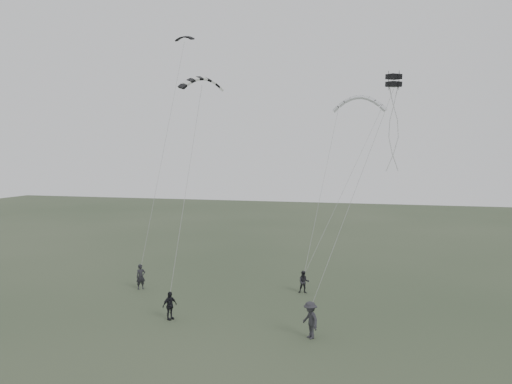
% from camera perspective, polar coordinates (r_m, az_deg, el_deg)
% --- Properties ---
extents(ground, '(140.00, 140.00, 0.00)m').
position_cam_1_polar(ground, '(29.47, -4.74, -14.33)').
color(ground, '#33422B').
rests_on(ground, ground).
extents(flyer_left, '(0.75, 0.75, 1.75)m').
position_cam_1_polar(flyer_left, '(36.21, -13.03, -9.42)').
color(flyer_left, black).
rests_on(flyer_left, ground).
extents(flyer_right, '(0.84, 0.72, 1.52)m').
position_cam_1_polar(flyer_right, '(34.53, 5.48, -10.20)').
color(flyer_right, black).
rests_on(flyer_right, ground).
extents(flyer_center, '(0.81, 1.02, 1.62)m').
position_cam_1_polar(flyer_center, '(29.56, -9.84, -12.68)').
color(flyer_center, black).
rests_on(flyer_center, ground).
extents(flyer_far, '(1.34, 1.41, 1.91)m').
position_cam_1_polar(flyer_far, '(26.50, 6.22, -14.33)').
color(flyer_far, '#2A292F').
rests_on(flyer_far, ground).
extents(kite_dark_small, '(1.70, 0.88, 0.64)m').
position_cam_1_polar(kite_dark_small, '(43.19, -8.19, 17.14)').
color(kite_dark_small, black).
rests_on(kite_dark_small, flyer_left).
extents(kite_pale_large, '(4.25, 1.45, 1.92)m').
position_cam_1_polar(kite_pale_large, '(41.49, 11.74, 10.57)').
color(kite_pale_large, '#B9BCBF').
rests_on(kite_pale_large, flyer_right).
extents(kite_striped, '(3.02, 2.77, 1.36)m').
position_cam_1_polar(kite_striped, '(34.49, -6.20, 12.79)').
color(kite_striped, black).
rests_on(kite_striped, flyer_center).
extents(kite_box, '(1.01, 1.01, 0.78)m').
position_cam_1_polar(kite_box, '(31.32, 15.46, 12.19)').
color(kite_box, black).
rests_on(kite_box, flyer_far).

